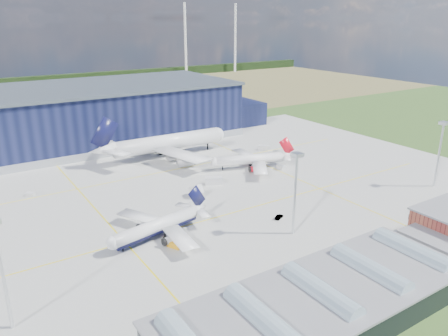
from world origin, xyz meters
TOP-DOWN VIEW (x-y plane):
  - ground at (0.00, 0.00)m, footprint 600.00×600.00m
  - apron at (0.00, 10.00)m, footprint 220.00×160.00m
  - farmland at (0.00, 220.00)m, footprint 600.00×220.00m
  - treeline at (0.00, 300.00)m, footprint 600.00×8.00m
  - hangar at (2.81, 94.80)m, footprint 145.00×62.00m
  - glass_concourse at (-6.45, -60.00)m, footprint 78.00×23.00m
  - light_mast_center at (10.00, -30.00)m, footprint 2.60×2.60m
  - light_mast_east at (75.00, -30.00)m, footprint 2.60×2.60m
  - airliner_navy at (-22.04, -12.00)m, footprint 38.81×38.25m
  - airliner_red at (32.50, 20.67)m, footprint 43.60×43.13m
  - airliner_widebody at (12.77, 51.26)m, footprint 61.41×60.13m
  - gse_tug_a at (-20.09, -19.09)m, footprint 3.69×4.35m
  - gse_van_a at (11.70, 13.48)m, footprint 6.58×5.28m
  - gse_cart_a at (42.86, 13.80)m, footprint 2.26×3.30m
  - gse_van_b at (52.49, 37.34)m, footprint 4.71×4.96m
  - gse_tug_c at (18.89, 62.00)m, footprint 2.53×3.63m
  - gse_cart_b at (-44.73, 37.16)m, footprint 3.42×3.34m
  - airstair at (0.77, 6.57)m, footprint 2.84×5.14m
  - car_b at (12.99, -20.65)m, footprint 3.74×2.62m

SIDE VIEW (x-z plane):
  - ground at x=0.00m, z-range 0.00..0.00m
  - farmland at x=0.00m, z-range -0.01..0.01m
  - apron at x=0.00m, z-range -0.01..0.07m
  - car_b at x=12.99m, z-range 0.00..1.17m
  - gse_cart_b at x=-44.73m, z-range 0.00..1.24m
  - gse_cart_a at x=42.86m, z-range 0.00..1.40m
  - gse_tug_c at x=18.89m, z-range 0.00..1.48m
  - gse_tug_a at x=-20.09m, z-range 0.00..1.55m
  - gse_van_b at x=52.49m, z-range 0.00..2.15m
  - gse_van_a at x=11.70m, z-range 0.00..2.65m
  - airstair at x=0.77m, z-range 0.00..3.11m
  - glass_concourse at x=-6.45m, z-range -0.61..7.99m
  - treeline at x=0.00m, z-range 0.00..8.00m
  - airliner_navy at x=-22.04m, z-range 0.00..10.76m
  - airliner_red at x=32.50m, z-range 0.00..11.28m
  - airliner_widebody at x=12.77m, z-range 0.00..19.64m
  - hangar at x=2.81m, z-range -1.43..24.67m
  - light_mast_center at x=10.00m, z-range 3.93..26.93m
  - light_mast_east at x=75.00m, z-range 3.93..26.93m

